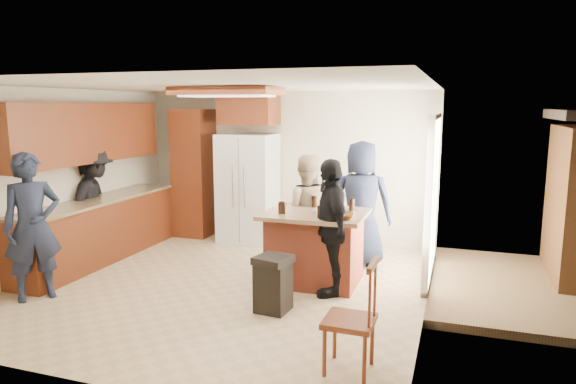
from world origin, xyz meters
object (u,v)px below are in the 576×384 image
(person_side_right, at_px, (330,227))
(person_counter, at_px, (95,202))
(kitchen_island, at_px, (315,247))
(person_behind_left, at_px, (306,212))
(trash_bin, at_px, (273,283))
(refrigerator, at_px, (248,188))
(person_front_left, at_px, (32,227))
(spindle_chair, at_px, (352,321))
(person_behind_right, at_px, (361,204))

(person_side_right, distance_m, person_counter, 3.71)
(person_side_right, bearing_deg, kitchen_island, -166.99)
(person_behind_left, height_order, trash_bin, person_behind_left)
(refrigerator, distance_m, kitchen_island, 2.35)
(person_front_left, height_order, spindle_chair, person_front_left)
(person_behind_left, bearing_deg, person_counter, -6.46)
(kitchen_island, height_order, trash_bin, kitchen_island)
(person_behind_left, relative_size, person_behind_right, 0.90)
(person_side_right, bearing_deg, person_behind_left, -174.42)
(person_behind_left, distance_m, trash_bin, 1.65)
(person_counter, bearing_deg, kitchen_island, -105.44)
(person_counter, xyz_separation_m, refrigerator, (1.79, 1.60, 0.06))
(person_side_right, distance_m, spindle_chair, 1.90)
(refrigerator, bearing_deg, person_counter, -138.24)
(refrigerator, height_order, trash_bin, refrigerator)
(trash_bin, height_order, spindle_chair, spindle_chair)
(person_behind_left, xyz_separation_m, spindle_chair, (1.19, -2.60, -0.35))
(person_counter, height_order, spindle_chair, person_counter)
(person_behind_right, distance_m, spindle_chair, 3.09)
(person_side_right, xyz_separation_m, refrigerator, (-1.90, 1.96, 0.07))
(refrigerator, distance_m, trash_bin, 3.12)
(person_front_left, relative_size, trash_bin, 2.76)
(person_behind_right, bearing_deg, person_side_right, 74.63)
(person_counter, height_order, refrigerator, refrigerator)
(person_behind_right, height_order, refrigerator, refrigerator)
(trash_bin, bearing_deg, person_behind_right, 73.39)
(kitchen_island, relative_size, trash_bin, 2.03)
(person_front_left, bearing_deg, kitchen_island, -25.14)
(person_counter, bearing_deg, person_side_right, -110.24)
(person_front_left, height_order, person_behind_left, person_front_left)
(person_front_left, xyz_separation_m, person_side_right, (3.25, 1.27, -0.04))
(person_behind_right, relative_size, trash_bin, 2.83)
(refrigerator, xyz_separation_m, spindle_chair, (2.53, -3.72, -0.45))
(kitchen_island, bearing_deg, person_behind_right, 66.45)
(person_behind_left, bearing_deg, trash_bin, 78.54)
(person_front_left, relative_size, kitchen_island, 1.36)
(person_counter, relative_size, spindle_chair, 1.68)
(person_front_left, bearing_deg, refrigerator, 14.14)
(person_side_right, relative_size, trash_bin, 2.62)
(person_counter, height_order, trash_bin, person_counter)
(person_counter, distance_m, spindle_chair, 4.83)
(person_behind_right, bearing_deg, trash_bin, 64.13)
(refrigerator, relative_size, kitchen_island, 1.41)
(person_counter, bearing_deg, person_behind_left, -96.03)
(trash_bin, bearing_deg, refrigerator, 118.06)
(person_behind_right, distance_m, refrigerator, 2.16)
(person_counter, relative_size, kitchen_island, 1.31)
(person_behind_right, bearing_deg, refrigerator, -28.38)
(kitchen_island, bearing_deg, spindle_chair, -66.41)
(person_front_left, height_order, trash_bin, person_front_left)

